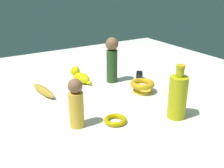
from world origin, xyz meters
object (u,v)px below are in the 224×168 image
(person_figure_child, at_px, (76,104))
(cat_figurine, at_px, (80,76))
(bangle, at_px, (115,120))
(nail_polish_jar, at_px, (139,75))
(banana, at_px, (43,91))
(bowl, at_px, (142,85))
(person_figure_adult, at_px, (112,59))
(bottle_tall, at_px, (178,96))

(person_figure_child, bearing_deg, cat_figurine, -116.40)
(bangle, height_order, cat_figurine, cat_figurine)
(nail_polish_jar, distance_m, banana, 0.53)
(bowl, distance_m, person_figure_child, 0.43)
(person_figure_adult, relative_size, bottle_tall, 1.10)
(person_figure_adult, bearing_deg, cat_figurine, -29.80)
(bangle, height_order, bowl, bowl)
(bangle, relative_size, banana, 0.45)
(person_figure_adult, height_order, person_figure_child, person_figure_adult)
(person_figure_adult, relative_size, banana, 1.22)
(nail_polish_jar, distance_m, person_figure_child, 0.59)
(nail_polish_jar, height_order, bowl, bowl)
(person_figure_adult, bearing_deg, nail_polish_jar, 165.38)
(bangle, xyz_separation_m, person_figure_child, (0.14, -0.05, 0.09))
(nail_polish_jar, relative_size, bowl, 0.34)
(bangle, relative_size, person_figure_adult, 0.37)
(nail_polish_jar, relative_size, banana, 0.21)
(cat_figurine, height_order, bottle_tall, bottle_tall)
(person_figure_adult, bearing_deg, bangle, 60.23)
(bangle, relative_size, cat_figurine, 0.58)
(cat_figurine, xyz_separation_m, banana, (0.22, 0.06, -0.02))
(bangle, xyz_separation_m, person_figure_adult, (-0.22, -0.38, 0.12))
(bangle, distance_m, bottle_tall, 0.26)
(bottle_tall, bearing_deg, bangle, -21.82)
(person_figure_adult, distance_m, bottle_tall, 0.48)
(person_figure_adult, bearing_deg, banana, -4.38)
(banana, bearing_deg, bottle_tall, -151.54)
(cat_figurine, distance_m, nail_polish_jar, 0.33)
(person_figure_child, bearing_deg, nail_polish_jar, -150.51)
(bottle_tall, xyz_separation_m, person_figure_child, (0.37, -0.14, 0.00))
(bottle_tall, distance_m, banana, 0.64)
(cat_figurine, bearing_deg, bowl, 125.15)
(person_figure_child, bearing_deg, bangle, 159.28)
(bangle, relative_size, bowl, 0.75)
(cat_figurine, bearing_deg, person_figure_child, 63.60)
(cat_figurine, bearing_deg, nail_polish_jar, 157.48)
(bangle, bearing_deg, person_figure_adult, -119.77)
(bangle, xyz_separation_m, nail_polish_jar, (-0.37, -0.34, 0.01))
(cat_figurine, height_order, nail_polish_jar, cat_figurine)
(cat_figurine, xyz_separation_m, person_figure_child, (0.21, 0.42, 0.06))
(nail_polish_jar, distance_m, bottle_tall, 0.46)
(bowl, relative_size, banana, 0.60)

